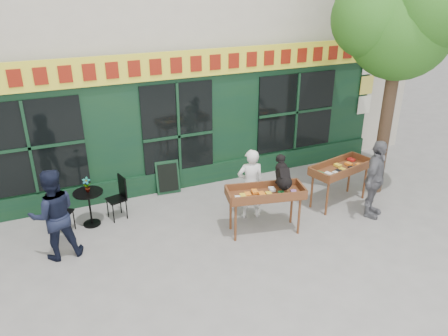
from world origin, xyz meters
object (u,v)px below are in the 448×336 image
Objects in this scene: book_cart_center at (265,195)px; woman at (250,184)px; man_left at (54,215)px; dog at (283,172)px; man_right at (375,179)px; bistro_table at (89,202)px; book_cart_right at (341,170)px.

book_cart_center is 0.65m from woman.
woman is at bearing 174.72° from man_left.
dog is 2.14m from man_right.
woman is 3.88m from man_left.
woman is at bearing -17.90° from bistro_table.
bistro_table is (-5.31, 1.27, -0.28)m from book_cart_right.
bistro_table is at bearing 166.05° from dog.
book_cart_center is 3.61m from bistro_table.
dog is 1.89m from book_cart_right.
man_left reaches higher than book_cart_right.
book_cart_center is at bearing -27.81° from bistro_table.
book_cart_center is 3.96m from man_left.
man_right is 6.41m from man_left.
woman is 0.89× the size of man_left.
bistro_table is 1.19m from man_left.
man_right is (2.43, -0.34, 0.04)m from book_cart_center.
bistro_table is (-5.61, 2.02, -0.32)m from man_right.
book_cart_right is at bearing 22.92° from book_cart_center.
dog is 4.33m from man_left.
dog is 0.39× the size of woman.
dog is 0.34× the size of man_left.
man_right is at bearing 169.85° from woman.
man_left is at bearing -127.87° from bistro_table.
man_right reaches higher than book_cart_right.
book_cart_center is 2.10× the size of bistro_table.
man_left reaches higher than dog.
man_left is at bearing -178.95° from dog.
man_right is at bearing 166.52° from man_left.
book_cart_right is 2.11× the size of bistro_table.
man_left is (-6.31, 1.12, 0.01)m from man_right.
dog is 4.00m from bistro_table.
dog is 0.79× the size of bistro_table.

